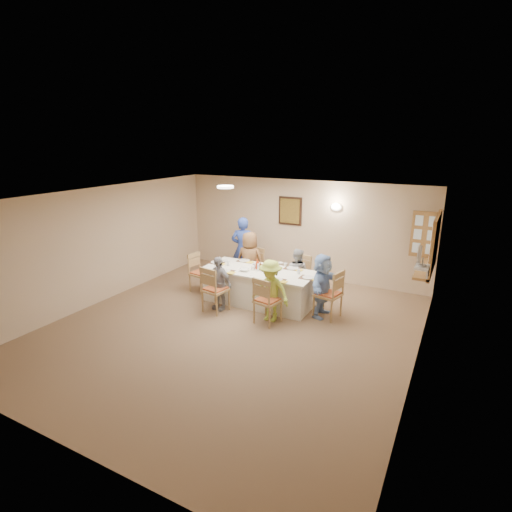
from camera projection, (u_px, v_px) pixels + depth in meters
The scene contains 49 objects.
ground at pixel (231, 329), 7.58m from camera, with size 7.00×7.00×0.00m, color brown.
room_walls at pixel (230, 252), 7.15m from camera, with size 7.00×7.00×7.00m.
wall_picture at pixel (290, 211), 10.18m from camera, with size 0.62×0.05×0.72m.
wall_sconce at pixel (336, 207), 9.57m from camera, with size 0.26×0.09×0.18m, color white.
ceiling_light at pixel (225, 187), 8.60m from camera, with size 0.36×0.36×0.05m, color white.
serving_hatch at pixel (435, 244), 7.77m from camera, with size 0.06×1.50×1.15m, color olive.
hatch_sill at pixel (425, 269), 7.97m from camera, with size 0.30×1.50×0.05m, color olive.
shutter_door at pixel (424, 235), 8.53m from camera, with size 0.55×0.04×1.00m, color olive.
fan_shelf at pixel (422, 267), 6.68m from camera, with size 0.22×0.36×0.03m, color white.
desk_fan at pixel (421, 258), 6.65m from camera, with size 0.30×0.30×0.28m, color #A5A5A8, non-canonical shape.
dining_table at pixel (259, 286), 8.68m from camera, with size 2.41×1.02×0.76m, color white.
chair_back_left at pixel (252, 268), 9.60m from camera, with size 0.46×0.46×0.96m, color tan, non-canonical shape.
chair_back_right at pixel (299, 276), 9.07m from camera, with size 0.45×0.45×0.94m, color tan, non-canonical shape.
chair_front_left at pixel (216, 289), 8.24m from camera, with size 0.48×0.48×0.99m, color tan, non-canonical shape.
chair_front_right at pixel (268, 300), 7.71m from camera, with size 0.46×0.46×0.96m, color tan, non-canonical shape.
chair_left_end at pixel (200, 273), 9.35m from camera, with size 0.43×0.43×0.91m, color tan, non-canonical shape.
chair_right_end at pixel (328, 293), 7.95m from camera, with size 0.48×0.48×1.01m, color tan, non-canonical shape.
diner_back_left at pixel (250, 261), 9.44m from camera, with size 0.72×0.50×1.40m, color brown.
diner_back_right at pixel (297, 273), 8.94m from camera, with size 0.57×0.45×1.14m, color #999AA2.
diner_front_left at pixel (219, 283), 8.31m from camera, with size 0.72×0.41×1.15m, color #94939E.
diner_front_right at pixel (270, 291), 7.77m from camera, with size 0.84×0.53×1.25m, color #B8D248.
diner_right_end at pixel (322, 285), 7.97m from camera, with size 0.43×1.23×1.31m, color #8BB0EA.
caregiver at pixel (243, 249), 10.00m from camera, with size 0.68×0.55×1.63m, color #2C44A3.
placemat_fl at pixel (225, 271), 8.48m from camera, with size 0.37×0.28×0.01m, color #472B19.
plate_fl at pixel (225, 271), 8.48m from camera, with size 0.24×0.24×0.01m, color white.
napkin_fl at pixel (231, 273), 8.36m from camera, with size 0.15×0.15×0.01m, color yellow.
placemat_fr at pixel (276, 280), 7.95m from camera, with size 0.36×0.27×0.01m, color #472B19.
plate_fr at pixel (276, 280), 7.95m from camera, with size 0.26×0.26×0.02m, color white.
napkin_fr at pixel (283, 282), 7.82m from camera, with size 0.14×0.14×0.01m, color yellow.
placemat_bl at pixel (244, 261), 9.20m from camera, with size 0.33×0.24×0.01m, color #472B19.
plate_bl at pixel (244, 260), 9.19m from camera, with size 0.25×0.25×0.02m, color white.
napkin_bl at pixel (250, 262), 9.07m from camera, with size 0.15×0.15×0.01m, color yellow.
placemat_br at pixel (292, 268), 8.66m from camera, with size 0.35×0.26×0.01m, color #472B19.
plate_br at pixel (293, 268), 8.66m from camera, with size 0.26×0.26×0.02m, color white.
napkin_br at pixel (299, 270), 8.54m from camera, with size 0.14×0.14×0.01m, color yellow.
placemat_le at pixel (216, 263), 9.06m from camera, with size 0.34×0.25×0.01m, color #472B19.
plate_le at pixel (216, 262), 9.06m from camera, with size 0.24×0.24×0.02m, color white.
napkin_le at pixel (222, 264), 8.94m from camera, with size 0.14×0.14×0.01m, color yellow.
placemat_re at pixel (308, 278), 8.07m from camera, with size 0.35×0.26×0.01m, color #472B19.
plate_re at pixel (308, 277), 8.07m from camera, with size 0.24×0.24×0.02m, color white.
napkin_re at pixel (316, 280), 7.95m from camera, with size 0.13×0.13×0.01m, color yellow.
teacup_a at pixel (219, 266), 8.67m from camera, with size 0.12×0.12×0.09m, color white.
teacup_b at pixel (285, 265), 8.80m from camera, with size 0.10×0.10×0.08m, color white.
bowl_a at pixel (244, 270), 8.50m from camera, with size 0.25×0.25×0.05m, color white.
bowl_b at pixel (277, 268), 8.62m from camera, with size 0.22×0.22×0.05m, color white.
condiment_ketchup at pixel (257, 264), 8.60m from camera, with size 0.11×0.11×0.22m, color red.
condiment_brown at pixel (260, 266), 8.57m from camera, with size 0.08×0.08×0.18m, color #573017.
condiment_malt at pixel (264, 268), 8.48m from camera, with size 0.12×0.12×0.14m, color #573017.
drinking_glass at pixel (254, 266), 8.67m from camera, with size 0.07×0.07×0.10m, color silver.
Camera 1 is at (3.62, -5.87, 3.46)m, focal length 28.00 mm.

